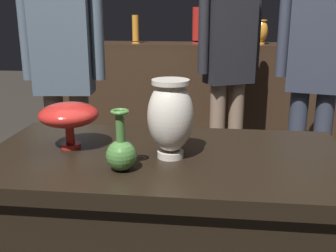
# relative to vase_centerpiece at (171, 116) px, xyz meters

# --- Properties ---
(back_display_shelf) EXTENTS (2.60, 0.40, 0.99)m
(back_display_shelf) POSITION_rel_vase_centerpiece_xyz_m (-0.02, 2.23, -0.44)
(back_display_shelf) COLOR #382619
(back_display_shelf) RESTS_ON ground_plane
(vase_centerpiece) EXTENTS (0.15, 0.15, 0.25)m
(vase_centerpiece) POSITION_rel_vase_centerpiece_xyz_m (0.00, 0.00, 0.00)
(vase_centerpiece) COLOR silver
(vase_centerpiece) RESTS_ON display_plinth
(vase_tall_behind) EXTENTS (0.09, 0.09, 0.18)m
(vase_tall_behind) POSITION_rel_vase_centerpiece_xyz_m (-0.13, -0.12, -0.08)
(vase_tall_behind) COLOR #477A38
(vase_tall_behind) RESTS_ON display_plinth
(vase_left_accent) EXTENTS (0.20, 0.20, 0.16)m
(vase_left_accent) POSITION_rel_vase_centerpiece_xyz_m (-0.35, 0.06, -0.02)
(vase_left_accent) COLOR red
(vase_left_accent) RESTS_ON display_plinth
(shelf_vase_far_left) EXTENTS (0.09, 0.09, 0.08)m
(shelf_vase_far_left) POSITION_rel_vase_centerpiece_xyz_m (-1.06, 2.28, 0.11)
(shelf_vase_far_left) COLOR red
(shelf_vase_far_left) RESTS_ON back_display_shelf
(shelf_vase_right) EXTENTS (0.10, 0.10, 0.19)m
(shelf_vase_right) POSITION_rel_vase_centerpiece_xyz_m (0.50, 2.20, 0.16)
(shelf_vase_right) COLOR orange
(shelf_vase_right) RESTS_ON back_display_shelf
(shelf_vase_far_right) EXTENTS (0.14, 0.14, 0.11)m
(shelf_vase_far_right) POSITION_rel_vase_centerpiece_xyz_m (1.02, 2.18, 0.13)
(shelf_vase_far_right) COLOR #E55B1E
(shelf_vase_far_right) RESTS_ON back_display_shelf
(shelf_vase_left) EXTENTS (0.07, 0.07, 0.23)m
(shelf_vase_left) POSITION_rel_vase_centerpiece_xyz_m (-0.54, 2.21, 0.16)
(shelf_vase_left) COLOR orange
(shelf_vase_left) RESTS_ON back_display_shelf
(shelf_vase_center) EXTENTS (0.10, 0.10, 0.29)m
(shelf_vase_center) POSITION_rel_vase_centerpiece_xyz_m (-0.02, 2.27, 0.20)
(shelf_vase_center) COLOR red
(shelf_vase_center) RESTS_ON back_display_shelf
(visitor_center_back) EXTENTS (0.42, 0.31, 1.55)m
(visitor_center_back) POSITION_rel_vase_centerpiece_xyz_m (0.23, 1.61, -0.03)
(visitor_center_back) COLOR #846B56
(visitor_center_back) RESTS_ON ground_plane
(visitor_near_right) EXTENTS (0.46, 0.25, 1.60)m
(visitor_near_right) POSITION_rel_vase_centerpiece_xyz_m (0.73, 1.26, 0.00)
(visitor_near_right) COLOR #333847
(visitor_near_right) RESTS_ON ground_plane
(visitor_near_left) EXTENTS (0.47, 0.21, 1.61)m
(visitor_near_left) POSITION_rel_vase_centerpiece_xyz_m (-0.72, 0.99, 0.01)
(visitor_near_left) COLOR #846B56
(visitor_near_left) RESTS_ON ground_plane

